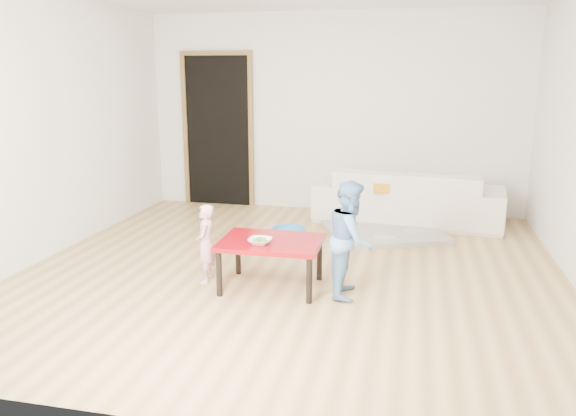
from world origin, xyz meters
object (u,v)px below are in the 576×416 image
(child_blue, at_px, (351,239))
(basin, at_px, (289,233))
(bowl, at_px, (260,241))
(child_pink, at_px, (205,244))
(red_table, at_px, (271,264))
(sofa, at_px, (408,196))

(child_blue, distance_m, basin, 1.78)
(bowl, height_order, child_pink, child_pink)
(basin, bearing_deg, red_table, -83.17)
(basin, bearing_deg, sofa, 38.98)
(bowl, distance_m, basin, 1.68)
(sofa, bearing_deg, child_blue, 86.58)
(basin, bearing_deg, child_pink, -106.00)
(bowl, height_order, basin, bowl)
(red_table, height_order, bowl, bowl)
(sofa, height_order, basin, sofa)
(child_pink, bearing_deg, sofa, 135.32)
(basin, bearing_deg, bowl, -85.85)
(sofa, distance_m, red_table, 2.77)
(red_table, bearing_deg, sofa, 66.35)
(sofa, distance_m, bowl, 2.92)
(red_table, relative_size, basin, 2.26)
(sofa, xyz_separation_m, red_table, (-1.11, -2.54, -0.12))
(child_pink, xyz_separation_m, basin, (0.42, 1.48, -0.29))
(red_table, distance_m, child_pink, 0.62)
(child_blue, bearing_deg, bowl, 99.11)
(sofa, relative_size, basin, 5.96)
(sofa, bearing_deg, bowl, 72.45)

